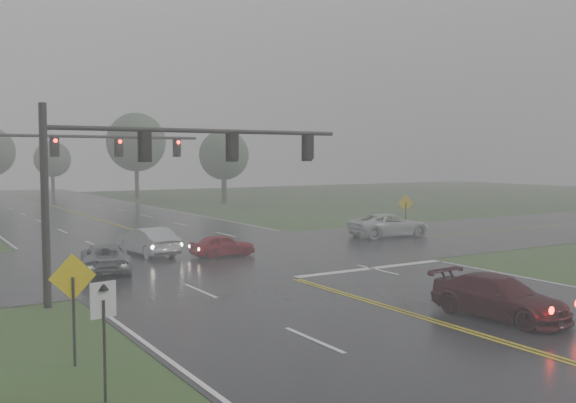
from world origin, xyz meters
TOP-DOWN VIEW (x-y plane):
  - main_road at (0.00, 20.00)m, footprint 18.00×160.00m
  - cross_street at (0.00, 22.00)m, footprint 120.00×14.00m
  - stop_bar at (4.50, 14.40)m, footprint 8.50×0.50m
  - sedan_maroon at (2.13, 4.91)m, footprint 2.43×4.91m
  - sedan_red at (0.16, 21.54)m, footprint 3.49×1.46m
  - sedan_silver at (-3.08, 24.03)m, footprint 2.10×4.70m
  - car_grey at (-6.46, 20.31)m, footprint 3.16×5.00m
  - pickup_white at (13.31, 23.35)m, footprint 5.76×3.20m
  - signal_gantry_near at (-6.41, 14.33)m, footprint 12.43×0.31m
  - signal_gantry_far at (-6.12, 31.25)m, footprint 13.24×0.38m
  - sign_diamond_west at (-10.93, 7.34)m, footprint 1.20×0.14m
  - sign_arrow_white at (-10.95, 4.53)m, footprint 0.58×0.14m
  - sign_diamond_east at (14.69, 23.32)m, footprint 1.15×0.24m
  - tree_ne_a at (11.54, 69.54)m, footprint 7.37×7.37m
  - tree_e_near at (17.58, 56.96)m, footprint 5.70×5.70m
  - tree_n_far at (4.93, 86.77)m, footprint 5.12×5.12m

SIDE VIEW (x-z plane):
  - main_road at x=0.00m, z-range -0.01..0.01m
  - cross_street at x=0.00m, z-range -0.01..0.01m
  - stop_bar at x=4.50m, z-range 0.00..0.00m
  - sedan_maroon at x=2.13m, z-range -0.69..0.69m
  - sedan_red at x=0.16m, z-range -0.59..0.59m
  - sedan_silver at x=-3.08m, z-range -0.75..0.75m
  - car_grey at x=-6.46m, z-range -0.64..0.64m
  - pickup_white at x=13.31m, z-range -0.76..0.76m
  - sign_arrow_white at x=-10.95m, z-range 0.52..3.16m
  - sign_diamond_east at x=14.69m, z-range 0.48..3.26m
  - sign_diamond_west at x=-10.93m, z-range 0.50..3.39m
  - tree_n_far at x=4.93m, z-range 1.18..8.71m
  - signal_gantry_near at x=-6.41m, z-range 1.44..8.62m
  - signal_gantry_far at x=-6.12m, z-range 1.51..8.94m
  - tree_e_near at x=17.58m, z-range 1.31..9.68m
  - tree_ne_a at x=11.54m, z-range 1.71..12.54m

